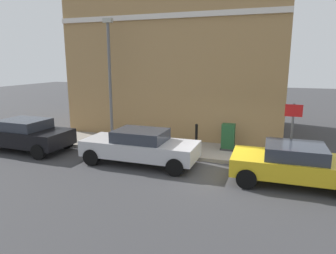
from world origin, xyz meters
TOP-DOWN VIEW (x-y plane):
  - ground at (0.00, 0.00)m, footprint 80.00×80.00m
  - sidewalk at (1.98, 6.00)m, footprint 2.44×30.00m
  - corner_building at (6.83, 3.56)m, footprint 7.37×11.12m
  - car_yellow at (-0.47, -2.25)m, footprint 1.99×3.97m
  - car_silver at (-0.27, 3.29)m, footprint 1.83×4.48m
  - car_black at (-0.26, 9.01)m, footprint 2.04×4.42m
  - utility_cabinet at (2.27, 0.27)m, footprint 0.46×0.61m
  - bollard_near_cabinet at (2.37, 1.70)m, footprint 0.14×0.14m
  - street_sign at (1.02, -2.19)m, footprint 0.08×0.60m
  - lamppost at (2.28, 5.96)m, footprint 0.20×0.44m

SIDE VIEW (x-z plane):
  - ground at x=0.00m, z-range 0.00..0.00m
  - sidewalk at x=1.98m, z-range 0.00..0.15m
  - utility_cabinet at x=2.27m, z-range 0.11..1.26m
  - car_yellow at x=-0.47m, z-range 0.04..1.36m
  - bollard_near_cabinet at x=2.37m, z-range 0.19..1.22m
  - car_silver at x=-0.27m, z-range 0.03..1.39m
  - car_black at x=-0.26m, z-range 0.04..1.44m
  - street_sign at x=1.02m, z-range 0.51..2.81m
  - lamppost at x=2.28m, z-range 0.44..6.16m
  - corner_building at x=6.83m, z-range 0.00..9.35m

